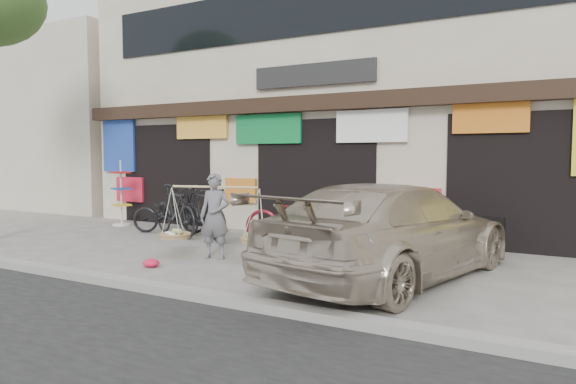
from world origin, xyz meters
The scene contains 12 objects.
ground centered at (0.00, 0.00, 0.00)m, with size 70.00×70.00×0.00m, color gray.
kerb centered at (0.00, -2.00, 0.06)m, with size 70.00×0.25×0.12m, color gray.
shophouse_block centered at (0.00, 6.42, 3.45)m, with size 14.00×6.32×7.00m.
neighbor_west centered at (-13.50, 7.00, 3.00)m, with size 12.00×7.00×6.00m, color beige.
street_vendor centered at (-0.40, 0.25, 0.71)m, with size 2.12×0.93×1.55m.
bike_0 centered at (-3.23, 2.21, 0.48)m, with size 0.64×1.83×0.96m, color black.
bike_1 centered at (-1.97, 1.90, 0.60)m, with size 0.56×2.00×1.20m, color black.
bike_2 centered at (0.24, 2.18, 0.57)m, with size 0.76×2.18×1.15m, color #560E17.
bike_3 centered at (-2.81, 1.90, 0.60)m, with size 0.56×2.00×1.20m, color black.
suv centered at (2.87, 0.34, 0.73)m, with size 3.08×5.36×1.46m.
display_rack centered at (-5.29, 2.62, 0.70)m, with size 0.54×0.54×1.75m.
red_bag centered at (-0.92, -0.85, 0.07)m, with size 0.31×0.25×0.14m, color #EC1643.
Camera 1 is at (5.20, -7.16, 1.87)m, focal length 32.00 mm.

